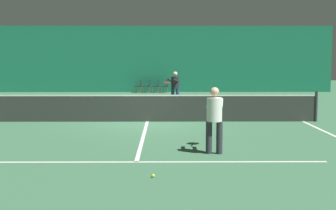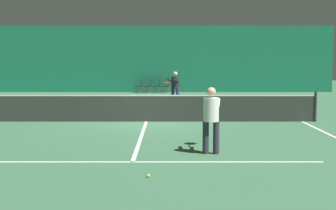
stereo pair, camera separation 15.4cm
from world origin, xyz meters
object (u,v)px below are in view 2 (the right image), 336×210
(tennis_net, at_px, (148,107))
(courtside_chair_2, at_px, (160,85))
(courtside_chair_0, at_px, (142,85))
(tennis_ball, at_px, (150,176))
(player_far, at_px, (177,86))
(courtside_chair_1, at_px, (151,85))
(player_near, at_px, (213,115))
(courtside_chair_3, at_px, (169,85))

(tennis_net, bearing_deg, courtside_chair_2, 89.55)
(courtside_chair_0, height_order, tennis_ball, courtside_chair_0)
(tennis_net, relative_size, player_far, 7.54)
(courtside_chair_0, xyz_separation_m, courtside_chair_2, (1.14, 0.00, 0.00))
(player_far, bearing_deg, courtside_chair_2, -148.55)
(courtside_chair_0, bearing_deg, courtside_chair_1, 90.00)
(player_far, distance_m, courtside_chair_2, 8.16)
(tennis_net, distance_m, player_near, 5.78)
(player_far, bearing_deg, player_near, 28.10)
(tennis_net, bearing_deg, player_far, 79.01)
(courtside_chair_1, bearing_deg, courtside_chair_2, 90.00)
(player_far, xyz_separation_m, courtside_chair_0, (-2.12, 8.09, -0.44))
(player_far, height_order, courtside_chair_1, player_far)
(courtside_chair_0, distance_m, courtside_chair_3, 1.71)
(player_near, distance_m, tennis_ball, 2.76)
(tennis_net, bearing_deg, courtside_chair_1, 91.93)
(courtside_chair_0, xyz_separation_m, courtside_chair_3, (1.71, 0.00, 0.00))
(player_near, bearing_deg, tennis_ball, 156.51)
(courtside_chair_0, bearing_deg, player_near, 8.33)
(courtside_chair_3, relative_size, tennis_ball, 12.73)
(tennis_net, relative_size, courtside_chair_0, 14.29)
(tennis_net, distance_m, courtside_chair_1, 13.70)
(player_far, distance_m, courtside_chair_0, 8.37)
(player_near, distance_m, courtside_chair_2, 19.25)
(tennis_net, bearing_deg, courtside_chair_3, 87.17)
(courtside_chair_1, bearing_deg, courtside_chair_0, -90.00)
(courtside_chair_1, distance_m, courtside_chair_3, 1.14)
(player_near, xyz_separation_m, courtside_chair_2, (-1.67, 19.17, -0.43))
(courtside_chair_1, relative_size, courtside_chair_3, 1.00)
(tennis_ball, bearing_deg, courtside_chair_0, 93.81)
(courtside_chair_2, bearing_deg, courtside_chair_0, -90.00)
(player_far, height_order, tennis_ball, player_far)
(tennis_net, distance_m, player_far, 5.72)
(courtside_chair_2, distance_m, tennis_ball, 21.40)
(courtside_chair_0, xyz_separation_m, courtside_chair_1, (0.57, 0.00, 0.00))
(courtside_chair_0, distance_m, courtside_chair_1, 0.57)
(courtside_chair_2, relative_size, tennis_ball, 12.73)
(tennis_net, xyz_separation_m, courtside_chair_2, (0.11, 13.69, -0.03))
(tennis_net, height_order, courtside_chair_2, tennis_net)
(player_far, bearing_deg, courtside_chair_3, -152.55)
(player_near, height_order, courtside_chair_2, player_near)
(courtside_chair_0, height_order, courtside_chair_3, same)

